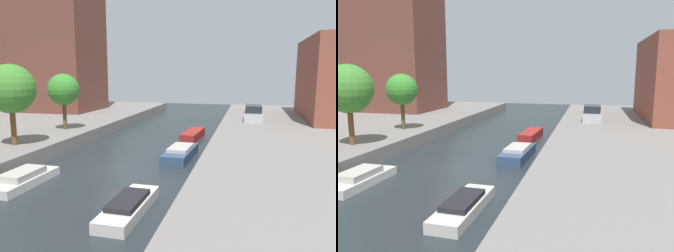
# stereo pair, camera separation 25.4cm
# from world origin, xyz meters

# --- Properties ---
(ground_plane) EXTENTS (84.00, 84.00, 0.00)m
(ground_plane) POSITION_xyz_m (0.00, 0.00, 0.00)
(ground_plane) COLOR #232B30
(apartment_tower_far) EXTENTS (10.00, 8.20, 18.98)m
(apartment_tower_far) POSITION_xyz_m (-16.00, 19.51, 10.49)
(apartment_tower_far) COLOR brown
(apartment_tower_far) RESTS_ON quay_left
(street_tree_2) EXTENTS (3.17, 3.17, 5.27)m
(street_tree_2) POSITION_xyz_m (-7.34, 0.53, 4.66)
(street_tree_2) COLOR brown
(street_tree_2) RESTS_ON quay_left
(street_tree_3) EXTENTS (2.59, 2.59, 4.62)m
(street_tree_3) POSITION_xyz_m (-7.34, 6.69, 4.30)
(street_tree_3) COLOR brown
(street_tree_3) RESTS_ON quay_left
(parked_car) EXTENTS (1.77, 4.46, 1.52)m
(parked_car) POSITION_xyz_m (8.02, 15.97, 1.63)
(parked_car) COLOR #B7B7BC
(parked_car) RESTS_ON quay_right
(moored_boat_left_2) EXTENTS (1.52, 4.18, 0.79)m
(moored_boat_left_2) POSITION_xyz_m (-3.53, -3.62, 0.33)
(moored_boat_left_2) COLOR beige
(moored_boat_left_2) RESTS_ON ground_plane
(moored_boat_right_2) EXTENTS (1.39, 4.32, 0.68)m
(moored_boat_right_2) POSITION_xyz_m (2.93, -5.51, 0.29)
(moored_boat_right_2) COLOR beige
(moored_boat_right_2) RESTS_ON ground_plane
(moored_boat_right_3) EXTENTS (1.74, 4.60, 0.85)m
(moored_boat_right_3) POSITION_xyz_m (3.22, 3.45, 0.37)
(moored_boat_right_3) COLOR #33476B
(moored_boat_right_3) RESTS_ON ground_plane
(moored_boat_right_4) EXTENTS (1.56, 4.35, 0.69)m
(moored_boat_right_4) POSITION_xyz_m (2.91, 10.21, 0.34)
(moored_boat_right_4) COLOR maroon
(moored_boat_right_4) RESTS_ON ground_plane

